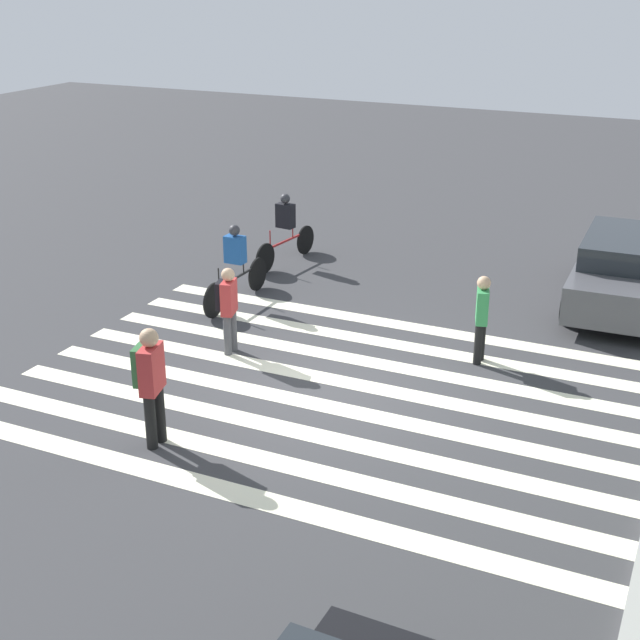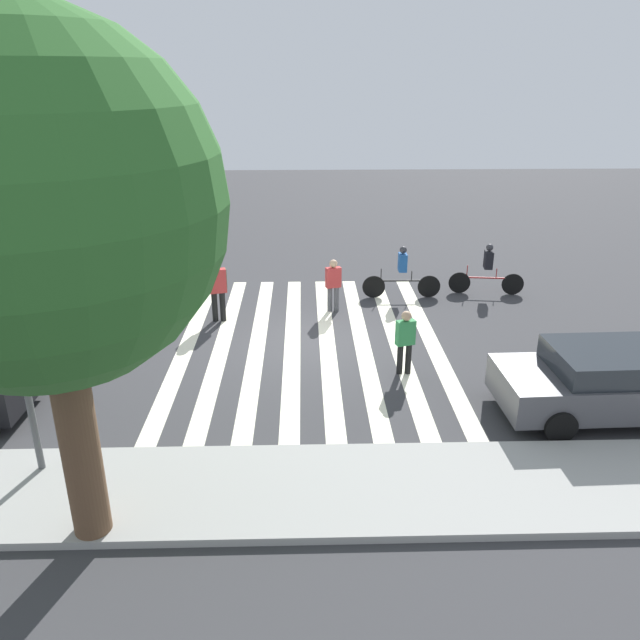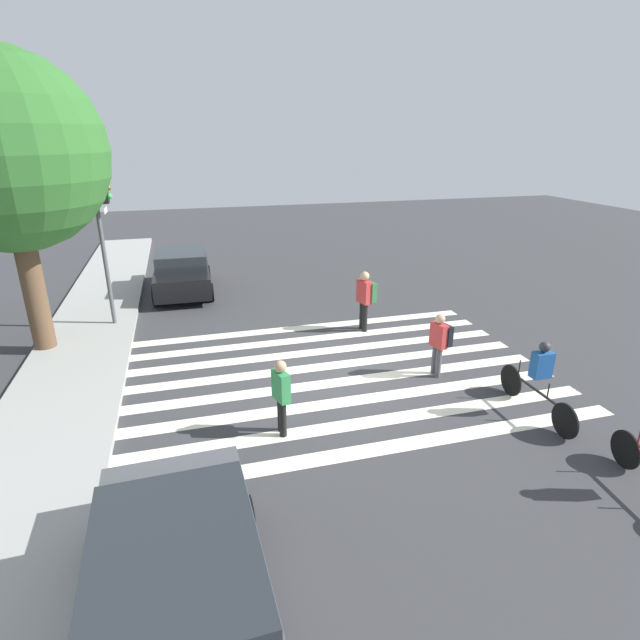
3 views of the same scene
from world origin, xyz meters
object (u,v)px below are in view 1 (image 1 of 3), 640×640
at_px(pedestrian_adult_blue_shirt, 228,303).
at_px(car_parked_silver_sedan, 630,270).
at_px(cyclist_near_curb, 286,227).
at_px(pedestrian_child_with_backpack, 482,314).
at_px(cyclist_far_lane, 236,262).
at_px(pedestrian_adult_tall_backpack, 150,377).

distance_m(pedestrian_adult_blue_shirt, car_parked_silver_sedan, 8.13).
distance_m(cyclist_near_curb, car_parked_silver_sedan, 7.46).
relative_size(pedestrian_child_with_backpack, cyclist_far_lane, 0.64).
distance_m(pedestrian_adult_blue_shirt, pedestrian_child_with_backpack, 4.38).
distance_m(cyclist_near_curb, cyclist_far_lane, 2.75).
bearing_deg(pedestrian_child_with_backpack, cyclist_far_lane, 65.81).
relative_size(pedestrian_child_with_backpack, car_parked_silver_sedan, 0.34).
xyz_separation_m(cyclist_near_curb, car_parked_silver_sedan, (-0.49, 7.44, -0.12)).
distance_m(pedestrian_adult_tall_backpack, pedestrian_child_with_backpack, 5.86).
height_order(pedestrian_adult_blue_shirt, cyclist_near_curb, cyclist_near_curb).
height_order(pedestrian_child_with_backpack, cyclist_far_lane, cyclist_far_lane).
bearing_deg(cyclist_far_lane, car_parked_silver_sedan, 114.93).
xyz_separation_m(pedestrian_adult_tall_backpack, cyclist_near_curb, (-8.17, -2.03, -0.19)).
distance_m(pedestrian_adult_blue_shirt, cyclist_far_lane, 2.43).
bearing_deg(pedestrian_adult_tall_backpack, pedestrian_child_with_backpack, 129.04).
height_order(pedestrian_adult_tall_backpack, cyclist_near_curb, pedestrian_adult_tall_backpack).
distance_m(pedestrian_adult_tall_backpack, pedestrian_adult_blue_shirt, 3.33).
xyz_separation_m(pedestrian_adult_tall_backpack, cyclist_far_lane, (-5.43, -1.76, -0.18)).
bearing_deg(pedestrian_adult_tall_backpack, car_parked_silver_sedan, 133.33).
xyz_separation_m(pedestrian_child_with_backpack, cyclist_near_curb, (-3.45, -5.50, -0.02)).
xyz_separation_m(cyclist_far_lane, car_parked_silver_sedan, (-3.22, 7.17, -0.12)).
relative_size(pedestrian_adult_blue_shirt, cyclist_near_curb, 0.68).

